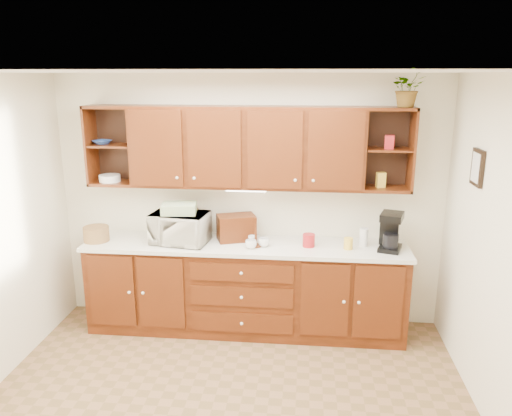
% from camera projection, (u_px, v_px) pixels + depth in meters
% --- Properties ---
extents(ceiling, '(4.00, 4.00, 0.00)m').
position_uv_depth(ceiling, '(216.00, 72.00, 3.19)').
color(ceiling, white).
rests_on(ceiling, back_wall).
extents(back_wall, '(4.00, 0.00, 4.00)m').
position_uv_depth(back_wall, '(249.00, 201.00, 5.21)').
color(back_wall, '#F1EACB').
rests_on(back_wall, floor).
extents(base_cabinets, '(3.20, 0.60, 0.90)m').
position_uv_depth(base_cabinets, '(246.00, 288.00, 5.14)').
color(base_cabinets, '#321305').
rests_on(base_cabinets, floor).
extents(countertop, '(3.24, 0.64, 0.04)m').
position_uv_depth(countertop, '(245.00, 245.00, 5.01)').
color(countertop, silver).
rests_on(countertop, base_cabinets).
extents(upper_cabinets, '(3.20, 0.33, 0.80)m').
position_uv_depth(upper_cabinets, '(247.00, 147.00, 4.90)').
color(upper_cabinets, '#321305').
rests_on(upper_cabinets, back_wall).
extents(undercabinet_light, '(0.40, 0.05, 0.02)m').
position_uv_depth(undercabinet_light, '(246.00, 190.00, 4.96)').
color(undercabinet_light, white).
rests_on(undercabinet_light, upper_cabinets).
extents(framed_picture, '(0.03, 0.24, 0.30)m').
position_uv_depth(framed_picture, '(477.00, 168.00, 4.06)').
color(framed_picture, black).
rests_on(framed_picture, right_wall).
extents(wicker_basket, '(0.27, 0.27, 0.15)m').
position_uv_depth(wicker_basket, '(96.00, 234.00, 5.07)').
color(wicker_basket, olive).
rests_on(wicker_basket, countertop).
extents(microwave, '(0.60, 0.45, 0.31)m').
position_uv_depth(microwave, '(180.00, 228.00, 5.00)').
color(microwave, silver).
rests_on(microwave, countertop).
extents(towel_stack, '(0.36, 0.29, 0.10)m').
position_uv_depth(towel_stack, '(179.00, 208.00, 4.95)').
color(towel_stack, '#E5E26C').
rests_on(towel_stack, microwave).
extents(wine_bottle, '(0.09, 0.09, 0.29)m').
position_uv_depth(wine_bottle, '(168.00, 226.00, 5.08)').
color(wine_bottle, black).
rests_on(wine_bottle, countertop).
extents(woven_tray, '(0.32, 0.13, 0.31)m').
position_uv_depth(woven_tray, '(190.00, 233.00, 5.31)').
color(woven_tray, olive).
rests_on(woven_tray, countertop).
extents(bread_box, '(0.43, 0.35, 0.26)m').
position_uv_depth(bread_box, '(236.00, 228.00, 5.09)').
color(bread_box, '#321305').
rests_on(bread_box, countertop).
extents(mug_tree, '(0.23, 0.25, 0.30)m').
position_uv_depth(mug_tree, '(256.00, 242.00, 4.92)').
color(mug_tree, '#321305').
rests_on(mug_tree, countertop).
extents(canister_red, '(0.16, 0.16, 0.13)m').
position_uv_depth(canister_red, '(309.00, 240.00, 4.91)').
color(canister_red, '#AA181D').
rests_on(canister_red, countertop).
extents(canister_white, '(0.09, 0.09, 0.18)m').
position_uv_depth(canister_white, '(364.00, 237.00, 4.91)').
color(canister_white, white).
rests_on(canister_white, countertop).
extents(canister_yellow, '(0.11, 0.11, 0.11)m').
position_uv_depth(canister_yellow, '(348.00, 244.00, 4.84)').
color(canister_yellow, gold).
rests_on(canister_yellow, countertop).
extents(coffee_maker, '(0.27, 0.31, 0.37)m').
position_uv_depth(coffee_maker, '(391.00, 232.00, 4.80)').
color(coffee_maker, black).
rests_on(coffee_maker, countertop).
extents(bowl_stack, '(0.23, 0.23, 0.04)m').
position_uv_depth(bowl_stack, '(102.00, 142.00, 5.03)').
color(bowl_stack, '#274690').
rests_on(bowl_stack, upper_cabinets).
extents(plate_stack, '(0.26, 0.26, 0.07)m').
position_uv_depth(plate_stack, '(110.00, 178.00, 5.10)').
color(plate_stack, white).
rests_on(plate_stack, upper_cabinets).
extents(pantry_box_yellow, '(0.09, 0.08, 0.15)m').
position_uv_depth(pantry_box_yellow, '(381.00, 180.00, 4.84)').
color(pantry_box_yellow, gold).
rests_on(pantry_box_yellow, upper_cabinets).
extents(pantry_box_red, '(0.10, 0.09, 0.13)m').
position_uv_depth(pantry_box_red, '(390.00, 142.00, 4.72)').
color(pantry_box_red, '#AA181D').
rests_on(pantry_box_red, upper_cabinets).
extents(potted_plant, '(0.36, 0.33, 0.35)m').
position_uv_depth(potted_plant, '(408.00, 88.00, 4.55)').
color(potted_plant, '#999999').
rests_on(potted_plant, upper_cabinets).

